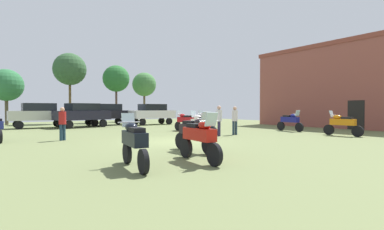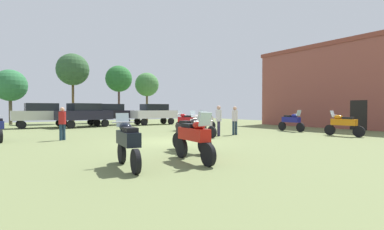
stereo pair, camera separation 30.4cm
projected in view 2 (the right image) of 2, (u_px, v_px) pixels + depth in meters
name	position (u px, v px, depth m)	size (l,w,h in m)	color
ground_plane	(171.00, 142.00, 13.49)	(44.00, 52.00, 0.02)	olive
brick_building	(353.00, 86.00, 23.97)	(6.12, 14.86, 6.97)	brown
motorcycle_1	(194.00, 137.00, 8.34)	(0.62, 2.23, 1.47)	black
motorcycle_2	(291.00, 121.00, 19.60)	(0.62, 2.23, 1.46)	black
motorcycle_3	(191.00, 132.00, 10.29)	(0.62, 2.29, 1.47)	black
motorcycle_4	(128.00, 141.00, 7.48)	(0.65, 2.12, 1.45)	black
motorcycle_6	(201.00, 124.00, 15.65)	(0.65, 2.26, 1.46)	black
motorcycle_7	(186.00, 121.00, 19.71)	(0.63, 2.27, 1.45)	black
motorcycle_8	(206.00, 120.00, 21.77)	(0.62, 2.15, 1.45)	black
motorcycle_9	(343.00, 124.00, 16.12)	(0.62, 2.21, 1.45)	black
car_1	(42.00, 113.00, 23.05)	(4.32, 1.84, 2.00)	black
car_2	(109.00, 113.00, 26.76)	(4.43, 2.14, 2.00)	black
car_3	(154.00, 113.00, 27.66)	(4.36, 1.96, 2.00)	black
car_4	(85.00, 113.00, 23.68)	(4.58, 2.64, 2.00)	black
person_1	(235.00, 118.00, 16.89)	(0.43, 0.43, 1.69)	#233446
person_2	(62.00, 121.00, 14.05)	(0.45, 0.45, 1.64)	#1F374B
person_3	(219.00, 118.00, 16.11)	(0.46, 0.46, 1.74)	#2B2543
tree_1	(73.00, 70.00, 29.95)	(3.35, 3.35, 7.37)	brown
tree_3	(10.00, 86.00, 27.37)	(3.05, 3.05, 5.34)	brown
tree_4	(119.00, 79.00, 32.34)	(2.99, 2.99, 6.46)	#503933
tree_5	(147.00, 85.00, 35.33)	(2.94, 2.94, 6.03)	brown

